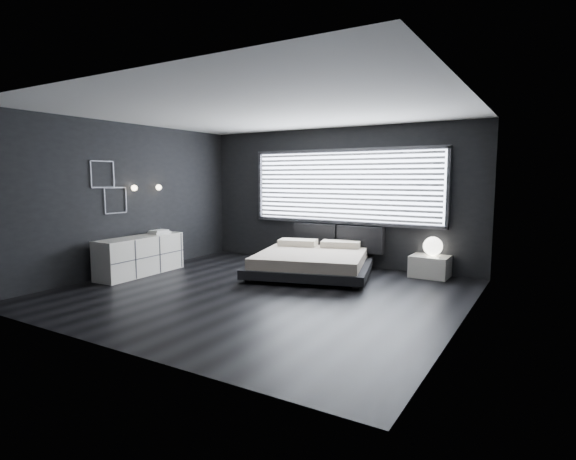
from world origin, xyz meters
The scene contains 12 objects.
room centered at (0.00, 0.00, 1.40)m, with size 6.04×6.00×2.80m.
window centered at (0.20, 2.70, 1.61)m, with size 4.14×0.09×1.52m.
headboard centered at (0.10, 2.64, 0.57)m, with size 1.96×0.16×0.52m.
sconce_near centered at (-2.88, 0.05, 1.60)m, with size 0.18×0.11×0.11m.
sconce_far centered at (-2.88, 0.65, 1.60)m, with size 0.18×0.11×0.11m.
wall_art_upper centered at (-2.98, -0.55, 1.85)m, with size 0.01×0.48×0.48m.
wall_art_lower centered at (-2.98, -0.30, 1.38)m, with size 0.01×0.48×0.48m.
bed centered at (0.09, 1.55, 0.26)m, with size 2.60×2.53×0.55m.
nightstand centered at (2.02, 2.50, 0.19)m, with size 0.66×0.55×0.39m, color white.
orb_lamp centered at (2.05, 2.54, 0.56)m, with size 0.34×0.34×0.34m, color white.
dresser centered at (-2.65, -0.06, 0.35)m, with size 0.59×1.80×0.71m.
book_stack centered at (-2.66, 0.42, 0.74)m, with size 0.30×0.38×0.07m.
Camera 1 is at (3.93, -5.69, 1.79)m, focal length 28.00 mm.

